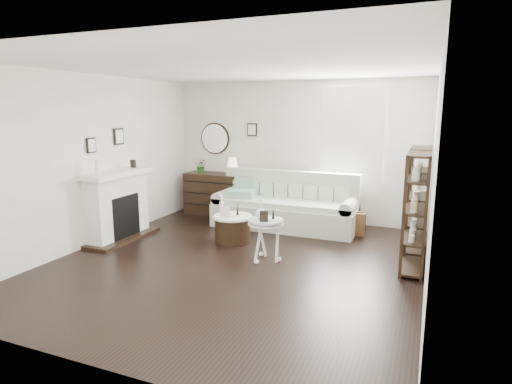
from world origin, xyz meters
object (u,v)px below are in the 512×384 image
at_px(dresser, 217,194).
at_px(drum_table, 233,229).
at_px(sofa, 286,209).
at_px(pedestal_table, 266,223).

relative_size(dresser, drum_table, 2.00).
distance_m(sofa, pedestal_table, 1.89).
distance_m(dresser, drum_table, 1.98).
height_order(sofa, drum_table, sofa).
distance_m(sofa, dresser, 1.69).
distance_m(dresser, pedestal_table, 2.98).
relative_size(sofa, dresser, 2.04).
height_order(dresser, drum_table, dresser).
bearing_deg(drum_table, dresser, 125.02).
bearing_deg(dresser, pedestal_table, -48.90).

